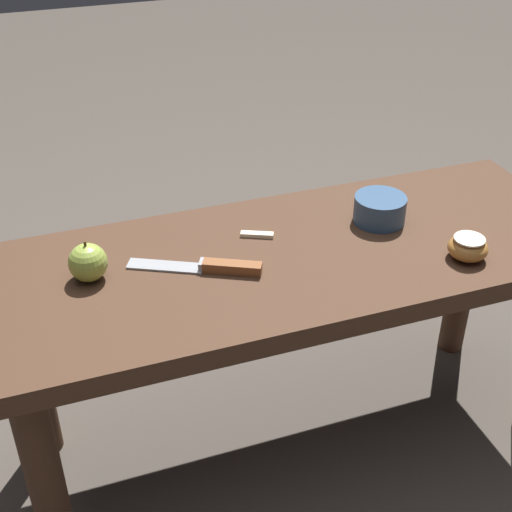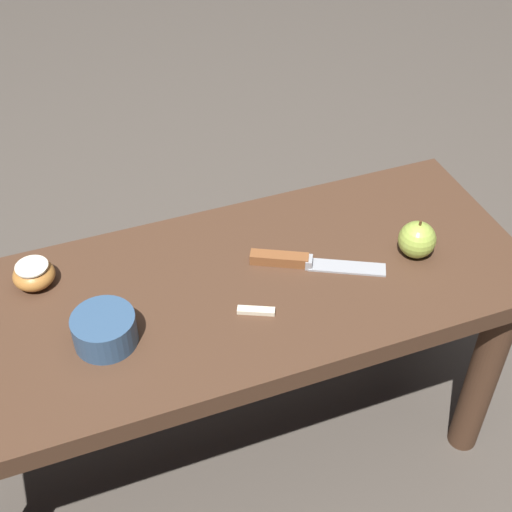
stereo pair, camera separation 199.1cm
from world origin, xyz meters
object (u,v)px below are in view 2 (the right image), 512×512
object	(u,v)px
apple_whole	(417,240)
bowl	(105,330)
apple_cut	(34,275)
wooden_bench	(214,324)
knife	(298,261)

from	to	relation	value
apple_whole	bowl	size ratio (longest dim) A/B	0.75
apple_cut	wooden_bench	bearing A→B (deg)	156.23
knife	apple_whole	world-z (taller)	apple_whole
knife	apple_whole	distance (m)	0.22
knife	apple_whole	size ratio (longest dim) A/B	2.98
wooden_bench	bowl	xyz separation A→B (m)	(0.19, 0.05, 0.11)
wooden_bench	bowl	world-z (taller)	bowl
wooden_bench	apple_whole	bearing A→B (deg)	174.26
bowl	wooden_bench	bearing A→B (deg)	-165.83
bowl	knife	bearing A→B (deg)	-170.55
apple_whole	apple_cut	distance (m)	0.68
knife	bowl	bearing A→B (deg)	-143.52
knife	apple_whole	bearing A→B (deg)	14.11
wooden_bench	apple_whole	size ratio (longest dim) A/B	14.89
bowl	apple_whole	bearing A→B (deg)	-178.87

